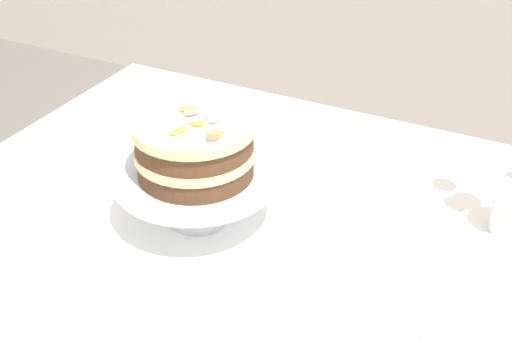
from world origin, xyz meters
TOP-DOWN VIEW (x-y plane):
  - dining_table at (0.00, -0.02)m, footprint 1.40×1.00m
  - linen_napkin at (-0.17, -0.04)m, footprint 0.37×0.37m
  - cake_stand at (-0.17, -0.04)m, footprint 0.29×0.29m
  - layer_cake at (-0.17, -0.04)m, footprint 0.21×0.21m

SIDE VIEW (x-z plane):
  - dining_table at x=0.00m, z-range 0.28..1.02m
  - linen_napkin at x=-0.17m, z-range 0.74..0.74m
  - cake_stand at x=-0.17m, z-range 0.77..0.87m
  - layer_cake at x=-0.17m, z-range 0.84..0.95m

